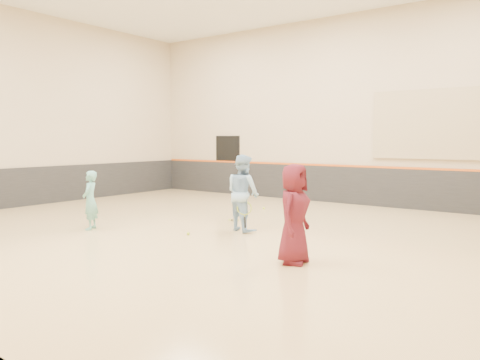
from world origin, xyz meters
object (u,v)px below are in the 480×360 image
Objects in this scene: girl at (90,200)px; young_man at (294,214)px; instructor at (243,193)px; spare_racket at (234,218)px.

young_man is at bearing 58.15° from girl.
girl is 0.81× the size of young_man.
instructor is 2.83× the size of spare_racket.
girl reaches higher than spare_racket.
spare_racket is (-3.28, 2.69, -0.77)m from young_man.
girl is 2.21× the size of spare_racket.
girl is 3.51m from instructor.
instructor is at bearing -43.97° from spare_racket.
instructor is 1.56m from spare_racket.
girl is at bearing 83.05° from young_man.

